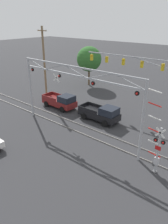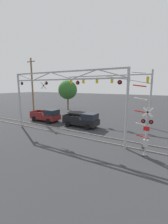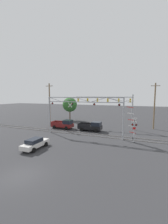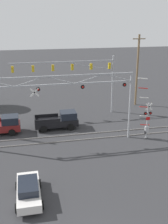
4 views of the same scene
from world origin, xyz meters
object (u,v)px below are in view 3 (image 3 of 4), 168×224
(traffic_signal_span, at_px, (114,104))
(utility_pole_right, at_px, (154,106))
(pickup_truck_lead, at_px, (91,126))
(crossing_gantry, at_px, (83,108))
(utility_pole_left, at_px, (50,104))
(pickup_truck_following, at_px, (64,124))
(crossing_signal_mast, at_px, (133,129))
(sedan_waiting, at_px, (35,143))
(background_tree_beyond_span, at_px, (70,105))

(traffic_signal_span, bearing_deg, utility_pole_right, 16.04)
(pickup_truck_lead, bearing_deg, crossing_gantry, -93.15)
(utility_pole_left, bearing_deg, pickup_truck_lead, -6.36)
(traffic_signal_span, height_order, utility_pole_right, utility_pole_right)
(utility_pole_left, bearing_deg, traffic_signal_span, 11.53)
(pickup_truck_following, relative_size, utility_pole_left, 0.48)
(crossing_signal_mast, height_order, sedan_waiting, crossing_signal_mast)
(crossing_gantry, height_order, pickup_truck_following, crossing_gantry)
(crossing_gantry, relative_size, utility_pole_left, 1.43)
(background_tree_beyond_span, bearing_deg, crossing_gantry, -55.31)
(crossing_signal_mast, distance_m, sedan_waiting, 14.86)
(crossing_gantry, height_order, traffic_signal_span, traffic_signal_span)
(pickup_truck_lead, bearing_deg, utility_pole_right, 28.74)
(pickup_truck_lead, relative_size, utility_pole_right, 0.49)
(crossing_gantry, xyz_separation_m, pickup_truck_lead, (0.23, 4.12, -4.08))
(pickup_truck_following, bearing_deg, pickup_truck_lead, 1.67)
(utility_pole_left, distance_m, background_tree_beyond_span, 9.49)
(crossing_signal_mast, relative_size, pickup_truck_lead, 1.35)
(crossing_signal_mast, bearing_deg, traffic_signal_span, 117.80)
(utility_pole_right, bearing_deg, traffic_signal_span, -163.96)
(sedan_waiting, bearing_deg, pickup_truck_lead, 73.38)
(crossing_signal_mast, relative_size, background_tree_beyond_span, 0.98)
(sedan_waiting, xyz_separation_m, background_tree_beyond_span, (-6.65, 23.50, 3.84))
(crossing_signal_mast, bearing_deg, utility_pole_right, 73.00)
(crossing_gantry, bearing_deg, traffic_signal_span, 64.13)
(utility_pole_left, bearing_deg, crossing_gantry, -26.38)
(utility_pole_left, bearing_deg, background_tree_beyond_span, 86.75)
(crossing_signal_mast, distance_m, utility_pole_right, 12.30)
(pickup_truck_lead, xyz_separation_m, utility_pole_right, (12.09, 6.63, 4.19))
(background_tree_beyond_span, bearing_deg, pickup_truck_following, -69.86)
(utility_pole_left, height_order, utility_pole_right, utility_pole_left)
(pickup_truck_following, bearing_deg, sedan_waiting, -78.10)
(crossing_gantry, relative_size, pickup_truck_following, 2.97)
(crossing_signal_mast, xyz_separation_m, utility_pole_right, (3.49, 11.41, 2.99))
(crossing_signal_mast, xyz_separation_m, traffic_signal_span, (-4.76, 9.04, 3.34))
(pickup_truck_lead, distance_m, utility_pole_right, 14.41)
(pickup_truck_lead, bearing_deg, sedan_waiting, -106.62)
(traffic_signal_span, distance_m, background_tree_beyond_span, 15.71)
(utility_pole_left, distance_m, utility_pole_right, 23.72)
(background_tree_beyond_span, bearing_deg, utility_pole_left, -93.25)
(background_tree_beyond_span, bearing_deg, sedan_waiting, -74.20)
(traffic_signal_span, relative_size, pickup_truck_following, 2.70)
(traffic_signal_span, distance_m, utility_pole_left, 15.15)
(crossing_gantry, distance_m, pickup_truck_following, 8.44)
(crossing_gantry, bearing_deg, sedan_waiting, -112.49)
(crossing_gantry, relative_size, sedan_waiting, 3.35)
(pickup_truck_following, distance_m, background_tree_beyond_span, 12.14)
(crossing_gantry, relative_size, pickup_truck_lead, 2.96)
(traffic_signal_span, xyz_separation_m, utility_pole_right, (8.25, 2.37, -0.35))
(pickup_truck_lead, height_order, pickup_truck_following, same)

